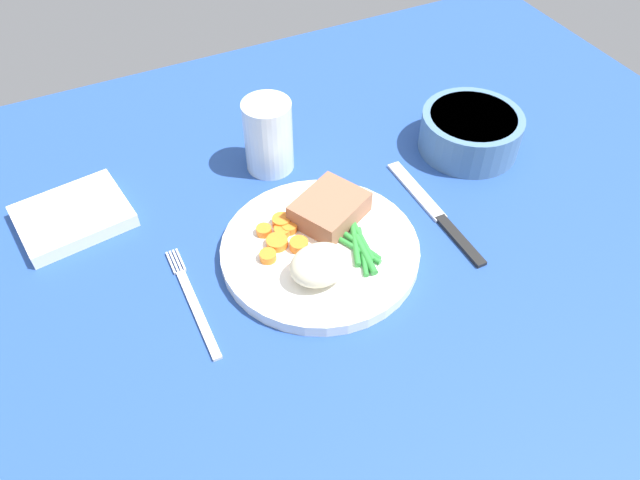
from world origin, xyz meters
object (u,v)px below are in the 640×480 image
Objects in this scene: salad_bowl at (471,130)px; meat_portion at (330,209)px; fork at (193,302)px; knife at (436,214)px; dinner_plate at (320,250)px; water_glass at (269,141)px; napkin at (73,216)px.

meat_portion is at bearing -167.29° from salad_bowl.
fork is 32.01cm from knife.
knife is (13.07, -3.97, -2.81)cm from meat_portion.
dinner_plate reaches higher than knife.
meat_portion reaches higher than dinner_plate.
meat_portion is at bearing 8.45° from fork.
salad_bowl is at bearing -17.93° from water_glass.
napkin is (-25.14, 18.48, 0.13)cm from dinner_plate.
fork is (-15.78, -0.26, -0.60)cm from dinner_plate.
fork is at bearing -168.24° from meat_portion.
dinner_plate is 16.25cm from knife.
fork is at bearing -63.44° from napkin.
knife is 1.48× the size of salad_bowl.
fork is 1.28× the size of napkin.
dinner_plate is 18.16cm from water_glass.
salad_bowl is 53.64cm from napkin.
knife is at bearing -24.39° from napkin.
salad_bowl reaches higher than knife.
meat_portion is 13.95cm from knife.
water_glass is at bearing 86.47° from dinner_plate.
salad_bowl is (43.42, 9.46, 2.91)cm from fork.
water_glass is at bearing 130.06° from knife.
dinner_plate is at bearing -93.53° from water_glass.
dinner_plate is 1.41× the size of fork.
napkin reaches higher than fork.
dinner_plate is 1.69× the size of salad_bowl.
salad_bowl is (27.64, 9.21, 2.31)cm from dinner_plate.
water_glass is (-2.06, 14.11, 1.26)cm from meat_portion.
fork is 0.81× the size of knife.
water_glass is 26.46cm from napkin.
water_glass is at bearing 162.07° from salad_bowl.
dinner_plate is 31.20cm from napkin.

